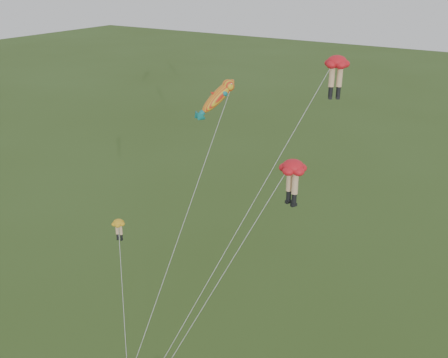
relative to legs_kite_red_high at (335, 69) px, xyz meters
The scene contains 4 objects.
legs_kite_red_high is the anchor object (origin of this frame).
legs_kite_red_mid 10.52m from the legs_kite_red_high, 80.04° to the right, with size 7.83×5.78×15.83m.
legs_kite_yellow 18.39m from the legs_kite_red_high, 144.63° to the right, with size 5.60×5.96×7.93m.
fish_kite 7.75m from the legs_kite_red_high, 152.22° to the right, with size 2.26×13.11×17.89m.
Camera 1 is at (17.14, -18.82, 24.54)m, focal length 40.00 mm.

